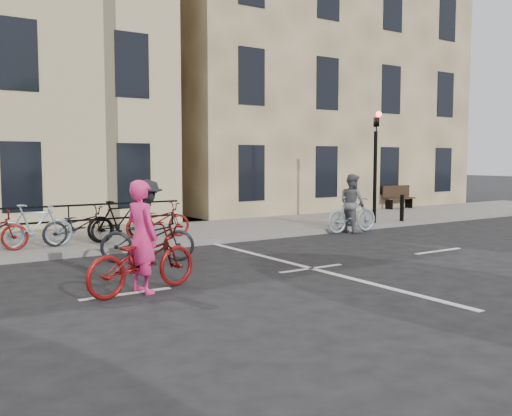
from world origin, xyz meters
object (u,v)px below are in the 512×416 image
cyclist_pink (142,254)px  cyclist_grey (352,209)px  traffic_light (376,153)px  bench (398,196)px  cyclist_dark (148,230)px

cyclist_pink → cyclist_grey: size_ratio=1.20×
cyclist_pink → traffic_light: bearing=-79.1°
traffic_light → bench: (4.80, 3.39, -1.78)m
traffic_light → cyclist_pink: (-9.92, -4.38, -1.79)m
cyclist_pink → cyclist_dark: 2.92m
cyclist_grey → traffic_light: bearing=-67.3°
bench → cyclist_pink: cyclist_pink is taller
traffic_light → bench: traffic_light is taller
cyclist_grey → cyclist_dark: bearing=102.4°
cyclist_pink → cyclist_dark: cyclist_pink is taller
cyclist_pink → cyclist_dark: (1.22, 2.66, 0.05)m
traffic_light → cyclist_dark: size_ratio=1.81×
traffic_light → bench: bearing=35.2°
traffic_light → cyclist_grey: traffic_light is taller
cyclist_grey → cyclist_dark: 7.29m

